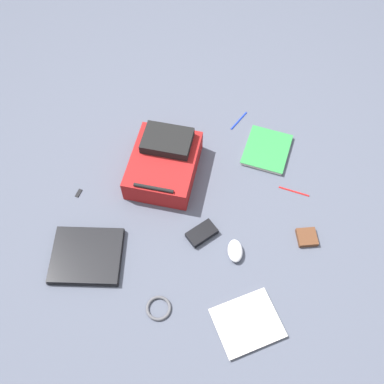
% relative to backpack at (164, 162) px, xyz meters
% --- Properties ---
extents(ground_plane, '(4.11, 4.11, 0.00)m').
position_rel_backpack_xyz_m(ground_plane, '(-0.18, 0.11, -0.07)').
color(ground_plane, '#4C5160').
extents(backpack, '(0.31, 0.39, 0.17)m').
position_rel_backpack_xyz_m(backpack, '(0.00, 0.00, 0.00)').
color(backpack, maroon).
rests_on(backpack, ground_plane).
extents(laptop, '(0.36, 0.32, 0.03)m').
position_rel_backpack_xyz_m(laptop, '(0.22, 0.53, -0.05)').
color(laptop, black).
rests_on(laptop, ground_plane).
extents(book_manual, '(0.24, 0.27, 0.02)m').
position_rel_backpack_xyz_m(book_manual, '(-0.48, -0.23, -0.06)').
color(book_manual, silver).
rests_on(book_manual, ground_plane).
extents(book_red, '(0.34, 0.32, 0.02)m').
position_rel_backpack_xyz_m(book_red, '(-0.52, 0.66, -0.06)').
color(book_red, silver).
rests_on(book_red, ground_plane).
extents(computer_mouse, '(0.09, 0.12, 0.04)m').
position_rel_backpack_xyz_m(computer_mouse, '(-0.42, 0.36, -0.05)').
color(computer_mouse, silver).
rests_on(computer_mouse, ground_plane).
extents(cable_coil, '(0.11, 0.11, 0.01)m').
position_rel_backpack_xyz_m(cable_coil, '(-0.15, 0.68, -0.06)').
color(cable_coil, '#4C4C51').
rests_on(cable_coil, ground_plane).
extents(power_brick, '(0.15, 0.15, 0.03)m').
position_rel_backpack_xyz_m(power_brick, '(-0.25, 0.30, -0.06)').
color(power_brick, black).
rests_on(power_brick, ground_plane).
extents(pen_black, '(0.07, 0.14, 0.01)m').
position_rel_backpack_xyz_m(pen_black, '(-0.30, -0.40, -0.07)').
color(pen_black, '#1933B2').
rests_on(pen_black, ground_plane).
extents(pen_blue, '(0.15, 0.03, 0.01)m').
position_rel_backpack_xyz_m(pen_blue, '(-0.64, -0.02, -0.07)').
color(pen_blue, red).
rests_on(pen_blue, ground_plane).
extents(earbud_pouch, '(0.11, 0.11, 0.02)m').
position_rel_backpack_xyz_m(earbud_pouch, '(-0.72, 0.22, -0.06)').
color(earbud_pouch, '#59331E').
rests_on(earbud_pouch, ground_plane).
extents(usb_stick, '(0.02, 0.05, 0.01)m').
position_rel_backpack_xyz_m(usb_stick, '(0.37, 0.22, -0.07)').
color(usb_stick, black).
rests_on(usb_stick, ground_plane).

